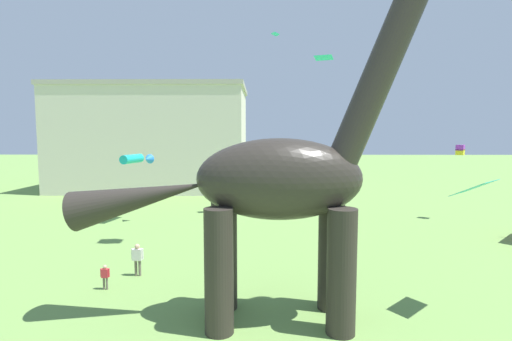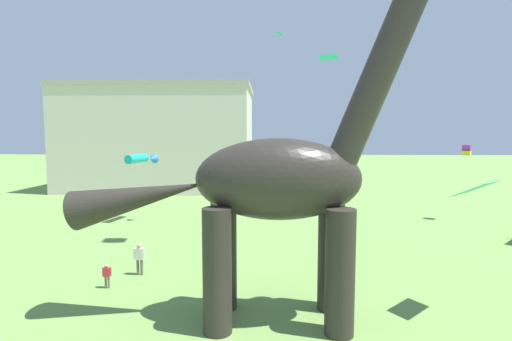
# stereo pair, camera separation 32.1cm
# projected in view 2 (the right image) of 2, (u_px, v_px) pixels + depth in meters

# --- Properties ---
(dinosaur_sculpture) EXTENTS (13.06, 2.77, 13.65)m
(dinosaur_sculpture) POSITION_uv_depth(u_px,v_px,m) (276.00, 179.00, 12.91)
(dinosaur_sculpture) COLOR #2D2823
(dinosaur_sculpture) RESTS_ON ground_plane
(person_near_flyer) EXTENTS (0.39, 0.17, 1.05)m
(person_near_flyer) POSITION_uv_depth(u_px,v_px,m) (107.00, 273.00, 16.05)
(person_near_flyer) COLOR #6B6056
(person_near_flyer) RESTS_ON ground_plane
(person_strolling_adult) EXTENTS (0.56, 0.25, 1.49)m
(person_strolling_adult) POSITION_uv_depth(u_px,v_px,m) (139.00, 256.00, 17.57)
(person_strolling_adult) COLOR #6B6056
(person_strolling_adult) RESTS_ON ground_plane
(kite_mid_right) EXTENTS (2.21, 2.41, 0.68)m
(kite_mid_right) POSITION_uv_depth(u_px,v_px,m) (140.00, 159.00, 28.22)
(kite_mid_right) COLOR #19B2B7
(kite_trailing) EXTENTS (0.96, 1.22, 0.26)m
(kite_trailing) POSITION_uv_depth(u_px,v_px,m) (303.00, 167.00, 13.17)
(kite_trailing) COLOR #287AE5
(kite_far_right) EXTENTS (0.75, 0.75, 0.76)m
(kite_far_right) POSITION_uv_depth(u_px,v_px,m) (467.00, 150.00, 28.42)
(kite_far_right) COLOR purple
(kite_high_right) EXTENTS (1.60, 1.39, 0.21)m
(kite_high_right) POSITION_uv_depth(u_px,v_px,m) (328.00, 57.00, 28.52)
(kite_high_right) COLOR #19B2B7
(kite_mid_left) EXTENTS (1.97, 1.95, 0.58)m
(kite_mid_left) POSITION_uv_depth(u_px,v_px,m) (476.00, 188.00, 13.24)
(kite_mid_left) COLOR #19B2B7
(kite_near_high) EXTENTS (0.71, 0.80, 0.16)m
(kite_near_high) POSITION_uv_depth(u_px,v_px,m) (280.00, 34.00, 29.17)
(kite_near_high) COLOR #19B2B7
(background_building_block) EXTENTS (21.99, 12.14, 12.19)m
(background_building_block) POSITION_uv_depth(u_px,v_px,m) (161.00, 138.00, 46.30)
(background_building_block) COLOR beige
(background_building_block) RESTS_ON ground_plane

